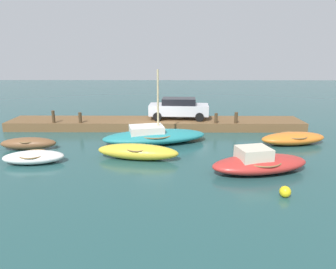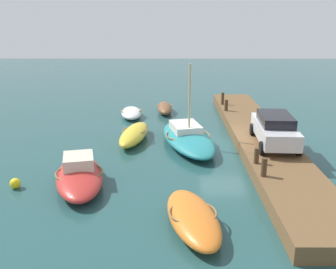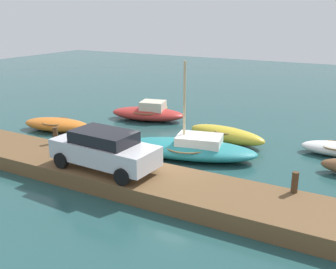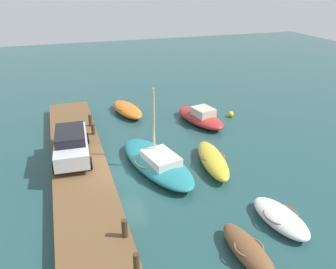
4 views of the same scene
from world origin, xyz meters
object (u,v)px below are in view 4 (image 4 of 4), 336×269
parked_car (71,143)px  sailboat_teal (157,161)px  mooring_post_mid_east (125,228)px  mooring_post_east (136,264)px  rowboat_orange (127,109)px  dinghy_brown (248,251)px  motorboat_red (200,117)px  marker_buoy (231,114)px  mooring_post_west (90,120)px  mooring_post_mid_west (93,129)px  rowboat_yellow (213,160)px  rowboat_white (280,217)px

parked_car → sailboat_teal: bearing=72.1°
mooring_post_mid_east → mooring_post_east: bearing=0.0°
rowboat_orange → mooring_post_mid_east: bearing=-23.6°
dinghy_brown → rowboat_orange: (-15.90, -1.16, 0.02)m
dinghy_brown → parked_car: parked_car is taller
motorboat_red → marker_buoy: (-0.32, 2.63, -0.25)m
mooring_post_west → marker_buoy: 10.33m
sailboat_teal → rowboat_orange: (-8.61, 0.20, -0.09)m
rowboat_orange → marker_buoy: size_ratio=9.73×
parked_car → mooring_post_mid_west: bearing=154.2°
rowboat_yellow → sailboat_teal: bearing=-94.0°
sailboat_teal → marker_buoy: (-5.55, 7.44, -0.24)m
rowboat_yellow → dinghy_brown: (6.58, -1.65, -0.05)m
dinghy_brown → sailboat_teal: bearing=-172.8°
motorboat_red → rowboat_white: bearing=-18.6°
mooring_post_west → mooring_post_east: 12.98m
mooring_post_mid_west → mooring_post_east: size_ratio=0.80×
rowboat_white → dinghy_brown: bearing=-67.3°
mooring_post_mid_east → parked_car: 7.21m
rowboat_orange → parked_car: size_ratio=0.98×
rowboat_white → mooring_post_mid_east: mooring_post_mid_east is taller
mooring_post_west → rowboat_orange: bearing=133.9°
mooring_post_mid_west → rowboat_orange: bearing=144.9°
dinghy_brown → mooring_post_east: bearing=-93.1°
dinghy_brown → rowboat_white: (-1.29, 2.31, -0.04)m
rowboat_orange → parked_car: parked_car is taller
rowboat_orange → mooring_post_mid_west: (4.35, -3.06, 0.61)m
sailboat_teal → mooring_post_mid_west: bearing=-159.0°
motorboat_red → mooring_post_mid_west: bearing=-95.6°
rowboat_yellow → rowboat_white: size_ratio=1.42×
rowboat_white → mooring_post_west: 13.39m
rowboat_white → mooring_post_mid_west: 12.17m
dinghy_brown → mooring_post_east: mooring_post_east is taller
rowboat_white → parked_car: size_ratio=0.72×
sailboat_teal → rowboat_orange: 8.61m
parked_car → motorboat_red: bearing=114.5°
mooring_post_west → marker_buoy: (0.13, 10.30, -0.80)m
motorboat_red → mooring_post_east: bearing=-44.3°
rowboat_white → mooring_post_mid_west: (-10.26, -6.53, 0.66)m
sailboat_teal → parked_car: sailboat_teal is taller
mooring_post_east → parked_car: (-8.95, -1.44, 0.39)m
motorboat_red → marker_buoy: motorboat_red is taller
mooring_post_west → mooring_post_mid_west: (1.42, 0.00, -0.04)m
sailboat_teal → mooring_post_mid_east: sailboat_teal is taller
rowboat_white → mooring_post_mid_east: 6.59m
sailboat_teal → mooring_post_mid_west: size_ratio=9.68×
mooring_post_mid_east → mooring_post_east: (1.90, 0.00, 0.06)m
mooring_post_west → mooring_post_mid_east: bearing=0.0°
mooring_post_west → parked_car: 4.30m
mooring_post_east → marker_buoy: (-12.85, 10.30, -0.85)m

